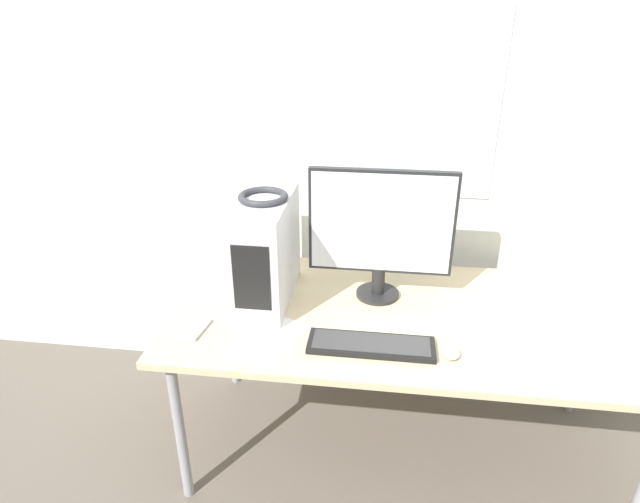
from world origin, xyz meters
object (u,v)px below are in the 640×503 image
monitor_main (381,229)px  cell_phone (197,329)px  pc_tower (266,251)px  keyboard (371,345)px  headphones (263,197)px  mouse (452,352)px

monitor_main → cell_phone: (-0.65, -0.34, -0.29)m
pc_tower → keyboard: bearing=-34.0°
pc_tower → headphones: (0.00, 0.00, 0.22)m
cell_phone → mouse: bearing=5.9°
pc_tower → cell_phone: (-0.21, -0.27, -0.21)m
monitor_main → cell_phone: bearing=-152.5°
monitor_main → keyboard: size_ratio=1.27×
headphones → mouse: bearing=-23.2°
pc_tower → monitor_main: size_ratio=0.82×
mouse → cell_phone: (-0.92, 0.03, -0.01)m
pc_tower → headphones: size_ratio=2.46×
monitor_main → headphones: bearing=-171.0°
headphones → cell_phone: bearing=-127.6°
headphones → keyboard: headphones is taller
mouse → cell_phone: mouse is taller
headphones → monitor_main: monitor_main is taller
pc_tower → monitor_main: monitor_main is taller
monitor_main → pc_tower: bearing=-170.9°
monitor_main → keyboard: monitor_main is taller
monitor_main → mouse: 0.54m
headphones → mouse: headphones is taller
headphones → mouse: (0.71, -0.30, -0.42)m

